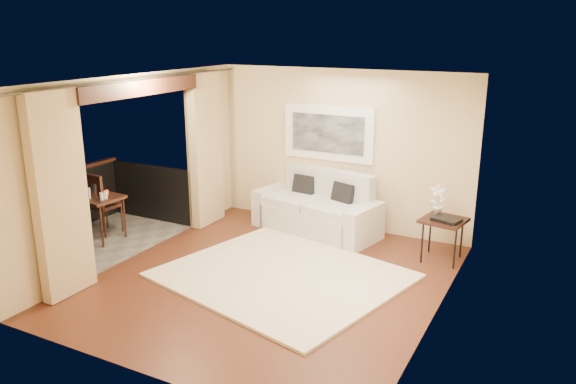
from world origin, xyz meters
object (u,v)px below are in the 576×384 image
Objects in this scene: sofa at (319,210)px; ice_bucket at (97,189)px; balcony_chair_near at (51,228)px; orchid at (438,200)px; bistro_table at (100,202)px; balcony_chair_far at (98,199)px; side_table at (443,223)px.

ice_bucket is (-3.07, -1.94, 0.47)m from sofa.
balcony_chair_near is 4.55× the size of ice_bucket.
orchid is 2.34× the size of ice_bucket.
orchid reaches higher than bistro_table.
balcony_chair_far reaches higher than ice_bucket.
bistro_table is 0.99m from balcony_chair_near.
bistro_table is at bearing -33.92° from ice_bucket.
sofa is 3.33× the size of side_table.
sofa is 3.13× the size of bistro_table.
bistro_table is at bearing -133.55° from sofa.
ice_bucket reaches higher than balcony_chair_near.
balcony_chair_far reaches higher than side_table.
side_table is 0.36m from orchid.
balcony_chair_near is at bearing 104.21° from balcony_chair_far.
sofa is 2.15× the size of balcony_chair_far.
sofa is 3.66m from balcony_chair_far.
balcony_chair_near is (0.20, -1.13, -0.10)m from balcony_chair_far.
sofa is at bearing 34.45° from bistro_table.
sofa is at bearing 32.26° from ice_bucket.
balcony_chair_near is (-4.95, -2.85, -0.35)m from orchid.
balcony_chair_near reaches higher than bistro_table.
side_table is (2.15, -0.32, 0.22)m from sofa.
sofa is 3.59m from bistro_table.
sofa is 3.66m from ice_bucket.
side_table is 3.42× the size of ice_bucket.
bistro_table reaches higher than side_table.
balcony_chair_near reaches higher than side_table.
balcony_chair_far reaches higher than bistro_table.
sofa is at bearing 41.77° from balcony_chair_near.
ice_bucket is (0.07, -0.07, 0.21)m from balcony_chair_far.
ice_bucket is (-5.08, -1.78, -0.05)m from orchid.
balcony_chair_near is at bearing -150.11° from orchid.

